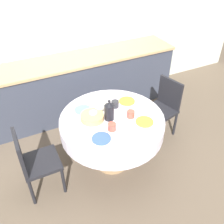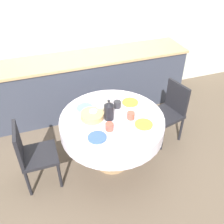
# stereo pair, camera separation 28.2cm
# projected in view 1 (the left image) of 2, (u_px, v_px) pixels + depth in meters

# --- Properties ---
(ground_plane) EXTENTS (12.00, 12.00, 0.00)m
(ground_plane) POSITION_uv_depth(u_px,v_px,m) (112.00, 161.00, 3.31)
(ground_plane) COLOR brown
(wall_back) EXTENTS (7.00, 0.05, 2.60)m
(wall_back) POSITION_uv_depth(u_px,v_px,m) (63.00, 27.00, 3.69)
(wall_back) COLOR beige
(wall_back) RESTS_ON ground_plane
(kitchen_counter) EXTENTS (3.24, 0.64, 0.94)m
(kitchen_counter) POSITION_uv_depth(u_px,v_px,m) (76.00, 86.00, 3.95)
(kitchen_counter) COLOR #383D4C
(kitchen_counter) RESTS_ON ground_plane
(dining_table) EXTENTS (1.22, 1.22, 0.74)m
(dining_table) POSITION_uv_depth(u_px,v_px,m) (112.00, 126.00, 2.94)
(dining_table) COLOR tan
(dining_table) RESTS_ON ground_plane
(chair_left) EXTENTS (0.48, 0.48, 0.85)m
(chair_left) POSITION_uv_depth(u_px,v_px,m) (163.00, 106.00, 3.52)
(chair_left) COLOR black
(chair_left) RESTS_ON ground_plane
(chair_right) EXTENTS (0.40, 0.40, 0.85)m
(chair_right) POSITION_uv_depth(u_px,v_px,m) (33.00, 161.00, 2.70)
(chair_right) COLOR black
(chair_right) RESTS_ON ground_plane
(plate_near_left) EXTENTS (0.20, 0.20, 0.01)m
(plate_near_left) POSITION_uv_depth(u_px,v_px,m) (101.00, 138.00, 2.58)
(plate_near_left) COLOR #3856AD
(plate_near_left) RESTS_ON dining_table
(cup_near_left) EXTENTS (0.09, 0.09, 0.08)m
(cup_near_left) POSITION_uv_depth(u_px,v_px,m) (112.00, 127.00, 2.67)
(cup_near_left) COLOR #CC4C3D
(cup_near_left) RESTS_ON dining_table
(plate_near_right) EXTENTS (0.20, 0.20, 0.01)m
(plate_near_right) POSITION_uv_depth(u_px,v_px,m) (145.00, 122.00, 2.80)
(plate_near_right) COLOR orange
(plate_near_right) RESTS_ON dining_table
(cup_near_right) EXTENTS (0.09, 0.09, 0.08)m
(cup_near_right) POSITION_uv_depth(u_px,v_px,m) (131.00, 114.00, 2.85)
(cup_near_right) COLOR #CC4C3D
(cup_near_right) RESTS_ON dining_table
(plate_far_left) EXTENTS (0.20, 0.20, 0.01)m
(plate_far_left) POSITION_uv_depth(u_px,v_px,m) (83.00, 110.00, 2.98)
(plate_far_left) COLOR #60BCB7
(plate_far_left) RESTS_ON dining_table
(cup_far_left) EXTENTS (0.09, 0.09, 0.08)m
(cup_far_left) POSITION_uv_depth(u_px,v_px,m) (93.00, 115.00, 2.84)
(cup_far_left) COLOR white
(cup_far_left) RESTS_ON dining_table
(plate_far_right) EXTENTS (0.20, 0.20, 0.01)m
(plate_far_right) POSITION_uv_depth(u_px,v_px,m) (127.00, 101.00, 3.12)
(plate_far_right) COLOR yellow
(plate_far_right) RESTS_ON dining_table
(cup_far_right) EXTENTS (0.09, 0.09, 0.08)m
(cup_far_right) POSITION_uv_depth(u_px,v_px,m) (115.00, 104.00, 3.01)
(cup_far_right) COLOR #28282D
(cup_far_right) RESTS_ON dining_table
(coffee_carafe) EXTENTS (0.11, 0.11, 0.26)m
(coffee_carafe) POSITION_uv_depth(u_px,v_px,m) (109.00, 111.00, 2.78)
(coffee_carafe) COLOR black
(coffee_carafe) RESTS_ON dining_table
(teapot) EXTENTS (0.23, 0.17, 0.22)m
(teapot) POSITION_uv_depth(u_px,v_px,m) (100.00, 104.00, 2.91)
(teapot) COLOR silver
(teapot) RESTS_ON dining_table
(bread_basket) EXTENTS (0.27, 0.27, 0.07)m
(bread_basket) POSITION_uv_depth(u_px,v_px,m) (92.00, 117.00, 2.82)
(bread_basket) COLOR tan
(bread_basket) RESTS_ON dining_table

